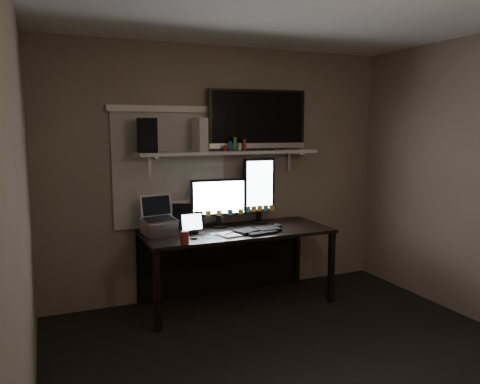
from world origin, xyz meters
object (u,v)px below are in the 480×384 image
laptop (159,216)px  monitor_landscape (219,203)px  tv (257,120)px  speaker (147,135)px  desk (232,245)px  tablet (192,223)px  game_console (200,135)px  mouse (278,226)px  cup (185,238)px  keyboard (258,230)px  monitor_portrait (259,190)px

laptop → monitor_landscape: bearing=-1.8°
tv → speaker: size_ratio=3.22×
laptop → desk: bearing=-9.0°
desk → tablet: bearing=-166.3°
game_console → mouse: bearing=-16.9°
mouse → speaker: (-1.21, 0.25, 0.88)m
mouse → tablet: 0.87m
laptop → cup: 0.45m
laptop → cup: size_ratio=3.19×
monitor_landscape → keyboard: size_ratio=1.24×
monitor_landscape → mouse: 0.62m
desk → laptop: bearing=-177.6°
monitor_portrait → mouse: size_ratio=6.15×
speaker → tv: bearing=10.1°
mouse → tv: bearing=100.4°
monitor_portrait → tv: (-0.02, 0.01, 0.71)m
monitor_portrait → laptop: bearing=-173.6°
game_console → speaker: size_ratio=1.01×
tablet → laptop: 0.30m
monitor_landscape → cup: size_ratio=5.06×
laptop → game_console: (0.42, 0.08, 0.73)m
cup → speaker: 1.01m
desk → keyboard: 0.36m
speaker → monitor_portrait: bearing=9.6°
desk → speaker: speaker is taller
tablet → speaker: size_ratio=0.75×
desk → monitor_portrait: 0.63m
mouse → cup: size_ratio=1.01×
tablet → laptop: laptop is taller
game_console → speaker: game_console is taller
tv → game_console: size_ratio=3.19×
monitor_landscape → game_console: game_console is taller
monitor_portrait → mouse: monitor_portrait is taller
tablet → speaker: bearing=147.7°
laptop → cup: bearing=-85.7°
keyboard → cup: size_ratio=4.07×
speaker → game_console: bearing=5.8°
desk → game_console: size_ratio=5.75×
keyboard → game_console: size_ratio=1.43×
keyboard → tv: bearing=55.3°
monitor_portrait → tablet: size_ratio=2.94×
desk → keyboard: keyboard is taller
cup → tv: tv is taller
mouse → laptop: laptop is taller
monitor_portrait → speaker: (-1.14, -0.04, 0.56)m
monitor_portrait → game_console: size_ratio=2.17×
desk → cup: bearing=-143.6°
desk → monitor_portrait: (0.34, 0.10, 0.52)m
keyboard → speaker: speaker is taller
tv → tablet: bearing=-157.6°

